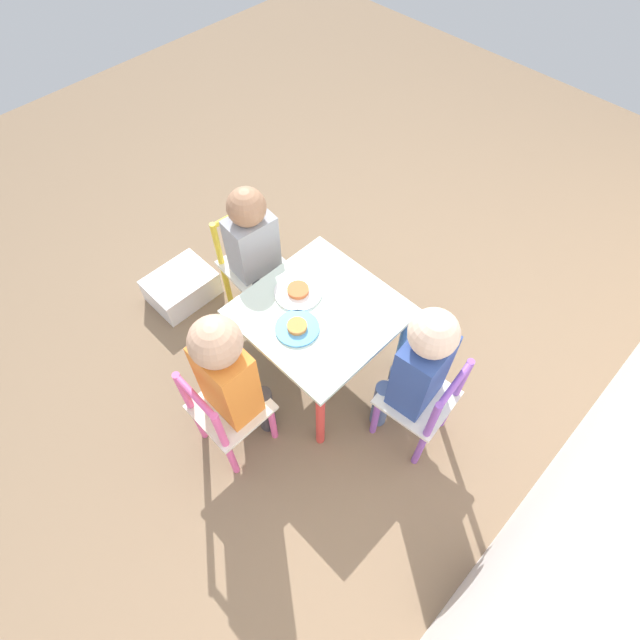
% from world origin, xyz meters
% --- Properties ---
extents(ground_plane, '(6.00, 6.00, 0.00)m').
position_xyz_m(ground_plane, '(0.00, 0.00, 0.00)').
color(ground_plane, '#7F664C').
extents(kids_table, '(0.57, 0.57, 0.44)m').
position_xyz_m(kids_table, '(0.00, 0.00, 0.38)').
color(kids_table, silver).
rests_on(kids_table, ground_plane).
extents(chair_pink, '(0.26, 0.26, 0.53)m').
position_xyz_m(chair_pink, '(0.50, -0.00, 0.27)').
color(chair_pink, silver).
rests_on(chair_pink, ground_plane).
extents(chair_yellow, '(0.28, 0.28, 0.53)m').
position_xyz_m(chair_yellow, '(-0.05, -0.50, 0.27)').
color(chair_yellow, silver).
rests_on(chair_yellow, ground_plane).
extents(chair_purple, '(0.29, 0.29, 0.53)m').
position_xyz_m(chair_purple, '(-0.05, 0.50, 0.27)').
color(chair_purple, silver).
rests_on(chair_purple, ground_plane).
extents(child_right, '(0.22, 0.20, 0.81)m').
position_xyz_m(child_right, '(0.45, -0.00, 0.50)').
color(child_right, '#38383D').
rests_on(child_right, ground_plane).
extents(child_front, '(0.21, 0.22, 0.74)m').
position_xyz_m(child_front, '(-0.04, -0.44, 0.45)').
color(child_front, '#38383D').
rests_on(child_front, ground_plane).
extents(child_back, '(0.21, 0.22, 0.80)m').
position_xyz_m(child_back, '(-0.05, 0.44, 0.48)').
color(child_back, '#4C608E').
rests_on(child_back, ground_plane).
extents(plate_right, '(0.17, 0.17, 0.03)m').
position_xyz_m(plate_right, '(0.12, 0.00, 0.45)').
color(plate_right, '#4C9EE0').
rests_on(plate_right, kids_table).
extents(plate_front, '(0.19, 0.19, 0.03)m').
position_xyz_m(plate_front, '(-0.00, -0.12, 0.45)').
color(plate_front, white).
rests_on(plate_front, kids_table).
extents(storage_bin, '(0.32, 0.25, 0.14)m').
position_xyz_m(storage_bin, '(0.20, -0.79, 0.07)').
color(storage_bin, silver).
rests_on(storage_bin, ground_plane).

